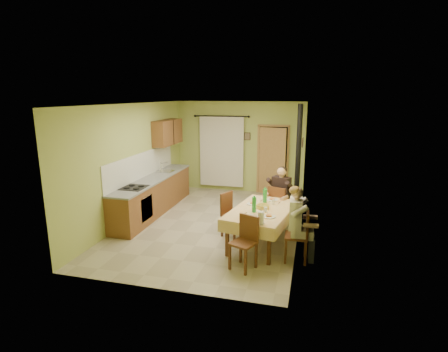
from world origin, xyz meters
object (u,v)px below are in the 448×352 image
(man_right, at_px, (297,215))
(chair_right, at_px, (297,246))
(chair_left, at_px, (232,223))
(chair_near, at_px, (244,253))
(man_far, at_px, (280,190))
(dining_table, at_px, (262,227))
(chair_far, at_px, (279,215))
(stove_flue, at_px, (297,180))

(man_right, bearing_deg, chair_right, -90.00)
(chair_right, relative_size, chair_left, 1.02)
(chair_near, height_order, man_far, man_far)
(dining_table, distance_m, chair_far, 1.12)
(chair_left, distance_m, man_far, 1.37)
(chair_right, relative_size, man_far, 0.70)
(chair_left, bearing_deg, chair_right, 83.83)
(chair_right, xyz_separation_m, stove_flue, (-0.13, 2.06, 0.73))
(chair_far, height_order, man_right, man_right)
(chair_near, relative_size, chair_left, 1.00)
(chair_near, height_order, man_right, man_right)
(chair_near, bearing_deg, man_right, -124.82)
(chair_near, bearing_deg, chair_far, -77.46)
(chair_near, xyz_separation_m, chair_left, (-0.52, 1.38, 0.00))
(stove_flue, bearing_deg, dining_table, -111.57)
(man_far, bearing_deg, stove_flue, 73.17)
(dining_table, bearing_deg, man_far, 87.22)
(chair_near, bearing_deg, chair_right, -125.20)
(chair_right, relative_size, man_right, 0.70)
(dining_table, relative_size, man_right, 1.44)
(chair_far, distance_m, man_right, 1.79)
(chair_near, xyz_separation_m, chair_right, (0.89, 0.55, 0.00))
(man_far, bearing_deg, man_right, -52.19)
(chair_far, bearing_deg, man_right, -51.89)
(chair_left, relative_size, man_far, 0.69)
(chair_right, bearing_deg, man_right, 90.00)
(man_far, relative_size, stove_flue, 0.50)
(chair_right, height_order, man_far, man_far)
(dining_table, xyz_separation_m, chair_right, (0.73, -0.54, -0.09))
(dining_table, bearing_deg, chair_left, 167.47)
(chair_near, distance_m, chair_right, 1.04)
(chair_right, xyz_separation_m, chair_left, (-1.41, 0.83, -0.00))
(chair_far, bearing_deg, chair_right, -51.44)
(man_far, bearing_deg, dining_table, -81.14)
(man_right, bearing_deg, man_far, 13.24)
(dining_table, relative_size, chair_right, 2.06)
(man_right, bearing_deg, stove_flue, 0.90)
(chair_left, distance_m, man_right, 1.73)
(chair_far, relative_size, stove_flue, 0.35)
(man_far, bearing_deg, chair_far, -90.00)
(dining_table, xyz_separation_m, chair_near, (-0.15, -1.09, -0.09))
(chair_far, height_order, chair_right, chair_far)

